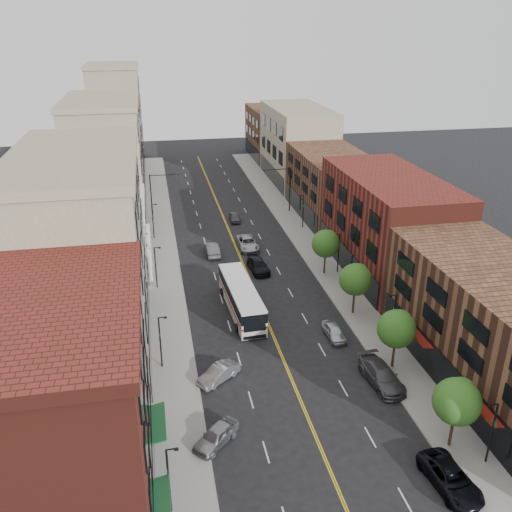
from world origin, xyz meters
TOP-DOWN VIEW (x-y plane):
  - ground at (0.00, 0.00)m, footprint 220.00×220.00m
  - sidewalk_left at (-10.00, 35.00)m, footprint 4.00×110.00m
  - sidewalk_right at (10.00, 35.00)m, footprint 4.00×110.00m
  - bldg_l_redbrick at (-17.00, -6.00)m, footprint 10.00×16.00m
  - bldg_l_tanoffice at (-17.00, 13.00)m, footprint 10.00×22.00m
  - bldg_l_white at (-17.00, 31.00)m, footprint 10.00×14.00m
  - bldg_l_far_a at (-17.00, 48.00)m, footprint 10.00×20.00m
  - bldg_l_far_b at (-17.00, 68.00)m, footprint 10.00×20.00m
  - bldg_l_far_c at (-17.00, 86.00)m, footprint 10.00×16.00m
  - bldg_r_near at (17.00, 0.00)m, footprint 10.00×26.00m
  - bldg_r_mid at (17.00, 24.00)m, footprint 10.00×22.00m
  - bldg_r_far_a at (17.00, 45.00)m, footprint 10.00×20.00m
  - bldg_r_far_b at (17.00, 66.00)m, footprint 10.00×22.00m
  - bldg_r_far_c at (17.00, 86.00)m, footprint 10.00×18.00m
  - tree_r_0 at (9.39, -5.93)m, footprint 3.40×3.40m
  - tree_r_1 at (9.39, 4.07)m, footprint 3.40×3.40m
  - tree_r_2 at (9.39, 14.07)m, footprint 3.40×3.40m
  - tree_r_3 at (9.39, 24.07)m, footprint 3.40×3.40m
  - lamp_l_0 at (-10.95, -8.00)m, footprint 0.81×0.55m
  - lamp_l_1 at (-10.95, 8.00)m, footprint 0.81×0.55m
  - lamp_l_2 at (-10.95, 24.00)m, footprint 0.81×0.55m
  - lamp_l_3 at (-10.95, 40.00)m, footprint 0.81×0.55m
  - lamp_r_0 at (10.95, -8.00)m, footprint 0.81×0.55m
  - lamp_r_1 at (10.95, 8.00)m, footprint 0.81×0.55m
  - lamp_r_2 at (10.95, 24.00)m, footprint 0.81×0.55m
  - lamp_r_3 at (10.95, 40.00)m, footprint 0.81×0.55m
  - signal_mast_left at (-10.27, 48.00)m, footprint 4.49×0.18m
  - signal_mast_right at (10.27, 48.00)m, footprint 4.49×0.18m
  - city_bus at (-2.29, 16.70)m, footprint 3.38×12.18m
  - car_angle_a at (-7.40, -2.43)m, footprint 4.14×4.04m
  - car_angle_b at (-6.24, 5.17)m, footprint 4.15×3.63m
  - car_parked_near at (7.40, -9.45)m, footprint 2.89×5.40m
  - car_parked_mid at (7.40, 2.03)m, footprint 2.84×5.86m
  - car_parked_far at (5.80, 9.87)m, footprint 1.73×3.94m
  - car_lane_behind at (-3.54, 32.65)m, footprint 1.76×4.74m
  - car_lane_a at (1.50, 26.49)m, footprint 2.47×5.26m
  - car_lane_b at (1.50, 34.00)m, footprint 2.66×5.55m
  - car_lane_c at (1.50, 45.09)m, footprint 1.69×3.87m

SIDE VIEW (x-z plane):
  - ground at x=0.00m, z-range 0.00..0.00m
  - sidewalk_left at x=-10.00m, z-range 0.00..0.15m
  - sidewalk_right at x=10.00m, z-range 0.00..0.15m
  - car_lane_c at x=1.50m, z-range 0.00..1.30m
  - car_parked_far at x=5.80m, z-range 0.00..1.32m
  - car_angle_b at x=-6.24m, z-range 0.00..1.36m
  - car_angle_a at x=-7.40m, z-range 0.00..1.41m
  - car_parked_near at x=7.40m, z-range 0.00..1.44m
  - car_lane_a at x=1.50m, z-range 0.00..1.49m
  - car_lane_b at x=1.50m, z-range 0.00..1.53m
  - car_lane_behind at x=-3.54m, z-range 0.00..1.55m
  - car_parked_mid at x=7.40m, z-range 0.00..1.64m
  - city_bus at x=-2.29m, z-range 0.25..3.35m
  - lamp_l_0 at x=-10.95m, z-range 0.45..5.50m
  - lamp_l_1 at x=-10.95m, z-range 0.45..5.50m
  - lamp_l_2 at x=-10.95m, z-range 0.45..5.50m
  - lamp_l_3 at x=-10.95m, z-range 0.45..5.50m
  - lamp_r_0 at x=10.95m, z-range 0.45..5.50m
  - lamp_r_1 at x=10.95m, z-range 0.45..5.50m
  - lamp_r_2 at x=10.95m, z-range 0.45..5.50m
  - lamp_r_3 at x=10.95m, z-range 0.45..5.50m
  - bldg_l_white at x=-17.00m, z-range 0.00..8.00m
  - tree_r_0 at x=9.39m, z-range 1.33..6.92m
  - tree_r_1 at x=9.39m, z-range 1.33..6.92m
  - tree_r_2 at x=9.39m, z-range 1.33..6.92m
  - tree_r_3 at x=9.39m, z-range 1.33..6.92m
  - signal_mast_left at x=-10.27m, z-range 1.05..8.25m
  - signal_mast_right at x=10.27m, z-range 1.05..8.25m
  - bldg_r_near at x=17.00m, z-range 0.00..10.00m
  - bldg_r_far_a at x=17.00m, z-range 0.00..10.00m
  - bldg_r_far_c at x=17.00m, z-range 0.00..11.00m
  - bldg_r_mid at x=17.00m, z-range 0.00..12.00m
  - bldg_l_redbrick at x=-17.00m, z-range 0.00..14.00m
  - bldg_r_far_b at x=17.00m, z-range 0.00..14.00m
  - bldg_l_far_b at x=-17.00m, z-range 0.00..15.00m
  - bldg_l_tanoffice at x=-17.00m, z-range 0.00..18.00m
  - bldg_l_far_a at x=-17.00m, z-range 0.00..18.00m
  - bldg_l_far_c at x=-17.00m, z-range 0.00..20.00m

